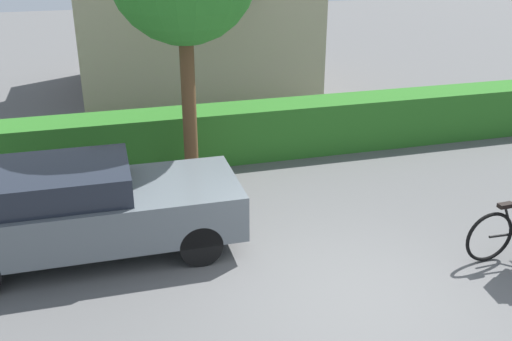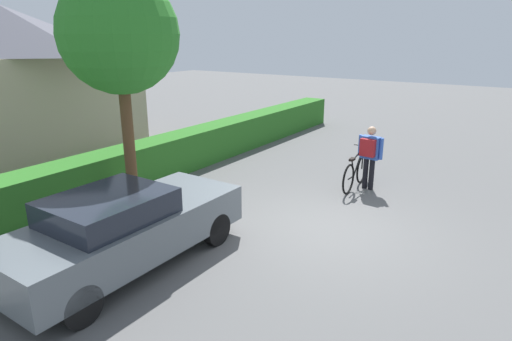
% 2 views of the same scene
% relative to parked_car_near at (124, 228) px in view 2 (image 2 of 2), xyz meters
% --- Properties ---
extents(ground_plane, '(60.00, 60.00, 0.00)m').
position_rel_parked_car_near_xyz_m(ground_plane, '(3.23, -2.13, -0.72)').
color(ground_plane, '#575757').
extents(hedge_row, '(20.35, 0.90, 1.07)m').
position_rel_parked_car_near_xyz_m(hedge_row, '(3.23, 3.09, -0.19)').
color(hedge_row, '#2A6921').
rests_on(hedge_row, ground).
extents(house_distant, '(6.23, 6.09, 4.67)m').
position_rel_parked_car_near_xyz_m(house_distant, '(2.96, 8.66, 1.66)').
color(house_distant, tan).
rests_on(house_distant, ground).
extents(parked_car_near, '(4.25, 1.68, 1.38)m').
position_rel_parked_car_near_xyz_m(parked_car_near, '(0.00, 0.00, 0.00)').
color(parked_car_near, slate).
rests_on(parked_car_near, ground).
extents(bicycle, '(1.78, 0.50, 1.03)m').
position_rel_parked_car_near_xyz_m(bicycle, '(5.90, -1.74, -0.31)').
color(bicycle, black).
rests_on(bicycle, ground).
extents(person_rider, '(0.38, 0.65, 1.61)m').
position_rel_parked_car_near_xyz_m(person_rider, '(6.02, -2.02, 0.26)').
color(person_rider, black).
rests_on(person_rider, ground).
extents(tree_kerbside, '(2.42, 2.42, 4.99)m').
position_rel_parked_car_near_xyz_m(tree_kerbside, '(1.83, 1.90, 3.03)').
color(tree_kerbside, brown).
rests_on(tree_kerbside, ground).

